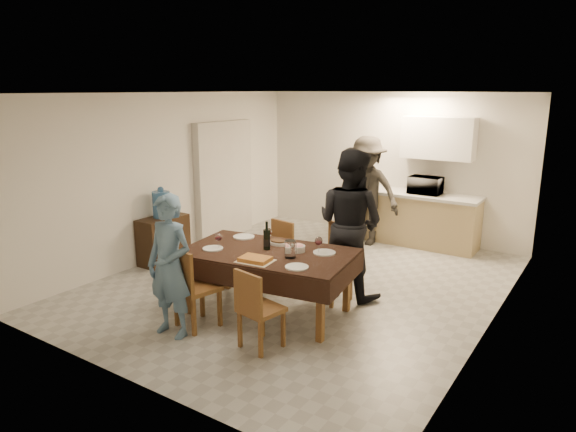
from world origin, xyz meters
name	(u,v)px	position (x,y,z in m)	size (l,w,h in m)	color
floor	(303,283)	(0.00, 0.00, 0.00)	(5.00, 6.00, 0.02)	#A3A39E
ceiling	(304,93)	(0.00, 0.00, 2.60)	(5.00, 6.00, 0.02)	white
wall_back	(390,165)	(0.00, 3.00, 1.30)	(5.00, 0.02, 2.60)	silver
wall_front	(122,249)	(0.00, -3.00, 1.30)	(5.00, 0.02, 2.60)	silver
wall_left	(171,175)	(-2.50, 0.00, 1.30)	(0.02, 6.00, 2.60)	silver
wall_right	(499,217)	(2.50, 0.00, 1.30)	(0.02, 6.00, 2.60)	silver
stub_partition	(224,180)	(-2.42, 1.20, 1.05)	(0.15, 1.40, 2.10)	beige
kitchen_base_cabinet	(413,220)	(0.60, 2.68, 0.43)	(2.20, 0.60, 0.86)	tan
kitchen_worktop	(414,194)	(0.60, 2.68, 0.89)	(2.24, 0.64, 0.05)	beige
upper_cabinet	(438,138)	(0.90, 2.82, 1.85)	(1.20, 0.34, 0.70)	white
dining_table	(268,254)	(0.16, -1.04, 0.74)	(2.14, 1.44, 0.78)	black
chair_near_left	(191,280)	(-0.29, -1.89, 0.58)	(0.52, 0.52, 0.52)	brown
chair_near_right	(256,302)	(0.61, -1.88, 0.53)	(0.46, 0.47, 0.47)	brown
chair_far_left	(270,249)	(-0.29, -0.38, 0.54)	(0.46, 0.47, 0.48)	brown
chair_far_right	(328,257)	(0.61, -0.39, 0.60)	(0.54, 0.54, 0.53)	brown
console	(164,240)	(-2.28, -0.44, 0.36)	(0.39, 0.79, 0.73)	black
water_jug	(161,204)	(-2.28, -0.44, 0.93)	(0.27, 0.27, 0.40)	teal
wine_bottle	(267,236)	(0.11, -0.99, 0.95)	(0.09, 0.09, 0.34)	black
water_pitcher	(290,249)	(0.51, -1.09, 0.88)	(0.13, 0.13, 0.20)	white
savoury_tart	(255,259)	(0.26, -1.42, 0.80)	(0.39, 0.29, 0.05)	#C8883A
salad_bowl	(297,249)	(0.46, -0.86, 0.82)	(0.19, 0.19, 0.07)	silver
mushroom_dish	(278,243)	(0.11, -0.76, 0.80)	(0.21, 0.21, 0.04)	silver
wine_glass_a	(218,241)	(-0.39, -1.29, 0.88)	(0.09, 0.09, 0.20)	white
wine_glass_b	(319,245)	(0.71, -0.79, 0.88)	(0.09, 0.09, 0.21)	white
wine_glass_c	(269,235)	(-0.04, -0.74, 0.87)	(0.08, 0.08, 0.18)	white
plate_near_left	(213,248)	(-0.44, -1.34, 0.79)	(0.25, 0.25, 0.01)	silver
plate_near_right	(297,267)	(0.76, -1.34, 0.79)	(0.26, 0.26, 0.01)	silver
plate_far_left	(244,237)	(-0.44, -0.74, 0.79)	(0.28, 0.28, 0.02)	silver
plate_far_right	(324,253)	(0.76, -0.74, 0.79)	(0.27, 0.27, 0.02)	silver
microwave	(425,185)	(0.78, 2.68, 1.06)	(0.53, 0.36, 0.30)	white
person_near	(170,266)	(-0.39, -2.09, 0.79)	(0.58, 0.38, 1.58)	slate
person_far	(350,223)	(0.71, 0.01, 0.97)	(0.94, 0.73, 1.94)	black
person_kitchen	(366,191)	(-0.10, 2.23, 0.94)	(1.21, 0.70, 1.88)	black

